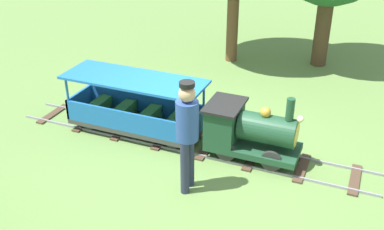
# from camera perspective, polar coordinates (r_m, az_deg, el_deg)

# --- Properties ---
(ground_plane) EXTENTS (60.00, 60.00, 0.00)m
(ground_plane) POSITION_cam_1_polar(r_m,az_deg,el_deg) (7.44, 0.03, -3.76)
(ground_plane) COLOR #608442
(track) EXTENTS (0.78, 6.05, 0.04)m
(track) POSITION_cam_1_polar(r_m,az_deg,el_deg) (7.47, -0.80, -3.47)
(track) COLOR gray
(track) RESTS_ON ground_plane
(locomotive) EXTENTS (0.74, 1.45, 1.07)m
(locomotive) POSITION_cam_1_polar(r_m,az_deg,el_deg) (6.94, 6.97, -1.85)
(locomotive) COLOR #1E472D
(locomotive) RESTS_ON ground_plane
(passenger_car) EXTENTS (0.84, 2.35, 0.97)m
(passenger_car) POSITION_cam_1_polar(r_m,az_deg,el_deg) (7.63, -7.03, 0.51)
(passenger_car) COLOR #3F3F3F
(passenger_car) RESTS_ON ground_plane
(conductor_person) EXTENTS (0.30, 0.30, 1.62)m
(conductor_person) POSITION_cam_1_polar(r_m,az_deg,el_deg) (5.96, -0.60, -1.73)
(conductor_person) COLOR #282D47
(conductor_person) RESTS_ON ground_plane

